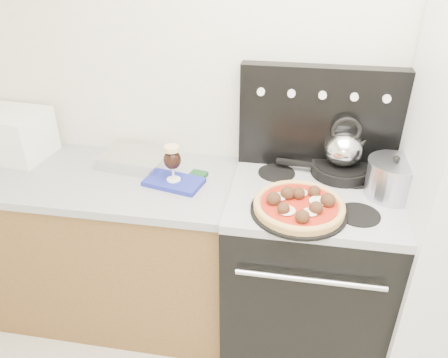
% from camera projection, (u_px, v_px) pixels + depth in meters
% --- Properties ---
extents(room_shell, '(3.52, 3.01, 2.52)m').
position_uv_depth(room_shell, '(298.00, 263.00, 1.07)').
color(room_shell, beige).
rests_on(room_shell, ground).
extents(base_cabinet, '(1.45, 0.60, 0.86)m').
position_uv_depth(base_cabinet, '(101.00, 248.00, 2.40)').
color(base_cabinet, brown).
rests_on(base_cabinet, ground).
extents(countertop, '(1.48, 0.63, 0.04)m').
position_uv_depth(countertop, '(88.00, 177.00, 2.17)').
color(countertop, '#9F9FA5').
rests_on(countertop, base_cabinet).
extents(stove_body, '(0.76, 0.65, 0.88)m').
position_uv_depth(stove_body, '(304.00, 273.00, 2.21)').
color(stove_body, black).
rests_on(stove_body, ground).
extents(cooktop, '(0.76, 0.65, 0.04)m').
position_uv_depth(cooktop, '(314.00, 196.00, 1.98)').
color(cooktop, '#ADADB2').
rests_on(cooktop, stove_body).
extents(backguard, '(0.76, 0.08, 0.50)m').
position_uv_depth(backguard, '(319.00, 118.00, 2.08)').
color(backguard, black).
rests_on(backguard, cooktop).
extents(toaster_oven, '(0.41, 0.32, 0.24)m').
position_uv_depth(toaster_oven, '(10.00, 134.00, 2.28)').
color(toaster_oven, white).
rests_on(toaster_oven, countertop).
extents(foil_sheet, '(0.34, 0.27, 0.06)m').
position_uv_depth(foil_sheet, '(135.00, 159.00, 2.23)').
color(foil_sheet, white).
rests_on(foil_sheet, countertop).
extents(oven_mitt, '(0.30, 0.21, 0.02)m').
position_uv_depth(oven_mitt, '(174.00, 182.00, 2.07)').
color(oven_mitt, '#1E2696').
rests_on(oven_mitt, countertop).
extents(beer_glass, '(0.10, 0.10, 0.18)m').
position_uv_depth(beer_glass, '(173.00, 163.00, 2.02)').
color(beer_glass, black).
rests_on(beer_glass, oven_mitt).
extents(pizza_pan, '(0.52, 0.52, 0.01)m').
position_uv_depth(pizza_pan, '(298.00, 210.00, 1.84)').
color(pizza_pan, black).
rests_on(pizza_pan, cooktop).
extents(pizza, '(0.44, 0.44, 0.05)m').
position_uv_depth(pizza, '(299.00, 204.00, 1.82)').
color(pizza, '#E39F66').
rests_on(pizza, pizza_pan).
extents(skillet, '(0.31, 0.31, 0.05)m').
position_uv_depth(skillet, '(340.00, 169.00, 2.11)').
color(skillet, black).
rests_on(skillet, cooktop).
extents(tea_kettle, '(0.23, 0.23, 0.20)m').
position_uv_depth(tea_kettle, '(344.00, 146.00, 2.04)').
color(tea_kettle, silver).
rests_on(tea_kettle, skillet).
extents(stock_pot, '(0.23, 0.23, 0.16)m').
position_uv_depth(stock_pot, '(392.00, 180.00, 1.91)').
color(stock_pot, '#B2B6C6').
rests_on(stock_pot, cooktop).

